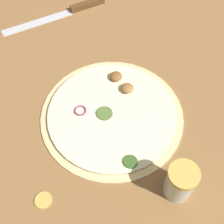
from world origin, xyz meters
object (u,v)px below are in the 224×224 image
Objects in this scene: spice_jar at (180,182)px; knife at (73,10)px; pizza at (112,114)px; loose_cap at (43,200)px.

knife is at bearing 42.56° from spice_jar.
pizza is 0.27m from loose_cap.
spice_jar is at bearing -125.61° from pizza.
pizza is at bearing 54.39° from spice_jar.
pizza is at bearing 80.64° from knife.
pizza reaches higher than loose_cap.
pizza is 0.42m from knife.
loose_cap is (-0.12, 0.27, -0.04)m from spice_jar.
spice_jar is 2.46× the size of loose_cap.
knife reaches higher than loose_cap.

